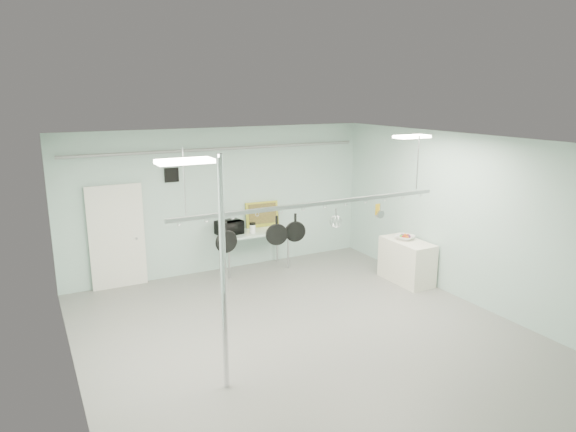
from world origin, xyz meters
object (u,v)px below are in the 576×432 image
pot_rack (314,202)px  skillet_mid (277,230)px  chrome_pole (223,276)px  prep_table (254,234)px  skillet_right (295,227)px  microwave (229,228)px  fruit_bowl (405,237)px  coffee_canister (253,229)px  skillet_left (226,237)px  side_cabinet (407,261)px

pot_rack → skillet_mid: (-0.67, 0.00, -0.37)m
chrome_pole → skillet_mid: 1.54m
prep_table → skillet_right: skillet_right is taller
microwave → fruit_bowl: (3.15, -2.11, -0.11)m
coffee_canister → skillet_left: size_ratio=0.40×
skillet_mid → skillet_right: same height
fruit_bowl → skillet_mid: size_ratio=0.82×
coffee_canister → fruit_bowl: bearing=-36.8°
side_cabinet → fruit_bowl: fruit_bowl is taller
pot_rack → skillet_mid: size_ratio=10.46×
chrome_pole → microwave: bearing=67.8°
microwave → coffee_canister: 0.52m
chrome_pole → prep_table: bearing=61.3°
coffee_canister → fruit_bowl: size_ratio=0.50×
microwave → skillet_mid: skillet_mid is taller
microwave → coffee_canister: bearing=157.7°
skillet_right → skillet_left: bearing=-163.4°
prep_table → skillet_mid: bearing=-108.0°
fruit_bowl → skillet_left: skillet_left is taller
chrome_pole → pot_rack: 2.19m
microwave → skillet_left: skillet_left is taller
coffee_canister → skillet_right: (-0.66, -3.19, 0.86)m
chrome_pole → microwave: (1.72, 4.21, -0.54)m
prep_table → side_cabinet: (2.55, -2.20, -0.38)m
coffee_canister → skillet_right: 3.37m
fruit_bowl → skillet_left: 4.71m
prep_table → pot_rack: bearing=-96.9°
chrome_pole → fruit_bowl: 5.34m
side_cabinet → skillet_mid: (-3.62, -1.10, 1.41)m
side_cabinet → skillet_right: 3.75m
skillet_left → skillet_mid: 0.83m
coffee_canister → skillet_mid: 3.44m
microwave → skillet_right: size_ratio=1.24×
chrome_pole → skillet_mid: size_ratio=6.98×
pot_rack → skillet_left: 1.55m
skillet_right → coffee_canister: bearing=94.9°
microwave → coffee_canister: (0.50, -0.13, -0.06)m
coffee_canister → fruit_bowl: 3.30m
side_cabinet → skillet_mid: bearing=-163.1°
chrome_pole → skillet_mid: chrome_pole is taller
microwave → skillet_mid: (-0.49, -3.31, 0.80)m
microwave → skillet_mid: 3.44m
prep_table → skillet_mid: size_ratio=3.49×
side_cabinet → skillet_mid: size_ratio=2.62×
skillet_right → side_cabinet: bearing=35.1°
skillet_mid → side_cabinet: bearing=36.6°
chrome_pole → fruit_bowl: bearing=23.4°
skillet_mid → skillet_right: size_ratio=1.03×
prep_table → microwave: microwave is taller
chrome_pole → skillet_right: chrome_pole is taller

